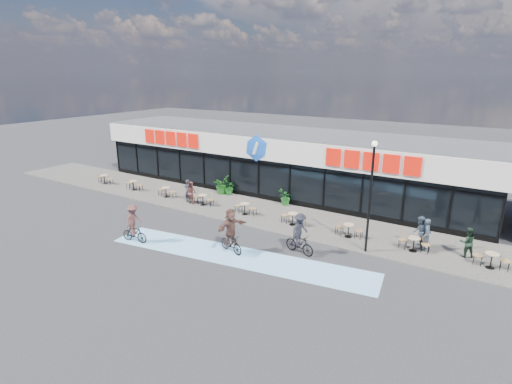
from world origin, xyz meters
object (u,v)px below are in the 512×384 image
potted_plant_right (285,197)px  patron_right (191,192)px  lamp_post (371,189)px  cyclist_a (231,232)px  potted_plant_mid (229,187)px  potted_plant_left (221,184)px  cyclist_b (300,236)px  pedestrian_b (427,234)px  pedestrian_c (467,242)px  bistro_set_0 (105,178)px  pedestrian_a (420,232)px  patron_left (188,191)px

potted_plant_right → patron_right: (-5.71, -3.09, 0.24)m
lamp_post → cyclist_a: (-5.85, -3.57, -2.29)m
potted_plant_mid → potted_plant_left: bearing=-172.5°
potted_plant_left → cyclist_b: 11.23m
cyclist_a → potted_plant_right: bearing=97.9°
patron_right → pedestrian_b: pedestrian_b is taller
potted_plant_right → cyclist_a: bearing=-82.1°
cyclist_b → potted_plant_right: bearing=123.6°
potted_plant_right → pedestrian_b: (9.48, -2.53, 0.30)m
potted_plant_right → cyclist_b: (4.10, -6.17, 0.32)m
pedestrian_c → potted_plant_left: bearing=-33.4°
lamp_post → potted_plant_right: 8.64m
bistro_set_0 → cyclist_a: 16.91m
pedestrian_a → cyclist_a: 9.71m
potted_plant_left → potted_plant_right: (5.36, 0.12, -0.15)m
potted_plant_right → patron_left: size_ratio=0.67×
pedestrian_c → cyclist_a: 11.64m
patron_left → pedestrian_c: 17.38m
patron_left → potted_plant_mid: bearing=-113.5°
potted_plant_mid → pedestrian_b: (14.15, -2.50, 0.30)m
pedestrian_c → lamp_post: bearing=-1.2°
potted_plant_right → pedestrian_a: size_ratio=0.64×
pedestrian_b → pedestrian_c: 1.84m
patron_left → cyclist_b: 10.63m
bistro_set_0 → pedestrian_a: (24.17, 0.51, 0.40)m
lamp_post → potted_plant_left: 13.27m
potted_plant_mid → patron_right: (-1.04, -3.06, 0.23)m
lamp_post → patron_left: 13.31m
potted_plant_left → cyclist_b: (9.46, -6.05, 0.18)m
lamp_post → patron_left: bearing=174.3°
patron_right → pedestrian_c: size_ratio=1.00×
potted_plant_mid → pedestrian_b: 14.37m
potted_plant_left → bistro_set_0: bearing=-163.8°
potted_plant_left → cyclist_a: size_ratio=0.59×
patron_right → cyclist_a: size_ratio=0.66×
lamp_post → patron_right: size_ratio=3.64×
pedestrian_a → cyclist_a: (-8.02, -5.48, 0.19)m
pedestrian_b → cyclist_a: size_ratio=0.72×
bistro_set_0 → patron_left: bearing=-0.5°
potted_plant_right → potted_plant_mid: bearing=-179.6°
pedestrian_c → potted_plant_mid: bearing=-34.1°
patron_left → pedestrian_a: 15.18m
potted_plant_mid → patron_left: bearing=-114.9°
pedestrian_a → cyclist_a: bearing=-61.5°
pedestrian_b → patron_right: bearing=76.3°
potted_plant_mid → cyclist_b: bearing=-35.0°
lamp_post → potted_plant_mid: 12.69m
potted_plant_left → pedestrian_c: size_ratio=0.89×
lamp_post → pedestrian_a: bearing=41.3°
lamp_post → potted_plant_right: lamp_post is taller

